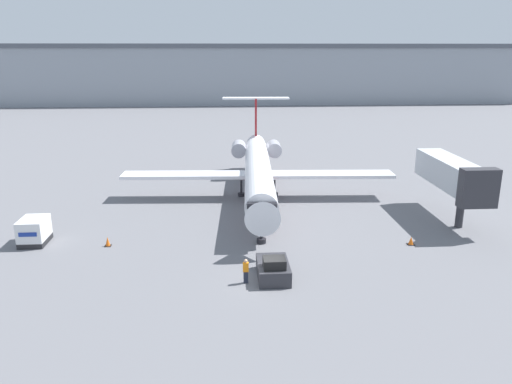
# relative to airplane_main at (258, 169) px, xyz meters

# --- Properties ---
(ground_plane) EXTENTS (600.00, 600.00, 0.00)m
(ground_plane) POSITION_rel_airplane_main_xyz_m (-0.83, -20.52, -3.29)
(ground_plane) COLOR slate
(terminal_building) EXTENTS (180.00, 16.80, 17.19)m
(terminal_building) POSITION_rel_airplane_main_xyz_m (-0.83, 99.48, 5.33)
(terminal_building) COLOR #8C939E
(terminal_building) RESTS_ON ground
(airplane_main) EXTENTS (29.71, 31.72, 9.67)m
(airplane_main) POSITION_rel_airplane_main_xyz_m (0.00, 0.00, 0.00)
(airplane_main) COLOR white
(airplane_main) RESTS_ON ground
(pushback_tug) EXTENTS (2.24, 3.79, 1.85)m
(pushback_tug) POSITION_rel_airplane_main_xyz_m (-0.34, -19.95, -2.60)
(pushback_tug) COLOR #2D2D33
(pushback_tug) RESTS_ON ground
(luggage_cart) EXTENTS (2.07, 2.84, 2.19)m
(luggage_cart) POSITION_rel_airplane_main_xyz_m (-19.83, -12.02, -2.19)
(luggage_cart) COLOR #232326
(luggage_cart) RESTS_ON ground
(worker_near_tug) EXTENTS (0.40, 0.25, 1.80)m
(worker_near_tug) POSITION_rel_airplane_main_xyz_m (-2.34, -20.65, -2.34)
(worker_near_tug) COLOR #232838
(worker_near_tug) RESTS_ON ground
(traffic_cone_left) EXTENTS (0.54, 0.54, 0.80)m
(traffic_cone_left) POSITION_rel_airplane_main_xyz_m (-13.55, -13.06, -2.90)
(traffic_cone_left) COLOR black
(traffic_cone_left) RESTS_ON ground
(traffic_cone_right) EXTENTS (0.59, 0.59, 0.71)m
(traffic_cone_right) POSITION_rel_airplane_main_xyz_m (11.90, -14.47, -2.95)
(traffic_cone_right) COLOR black
(traffic_cone_right) RESTS_ON ground
(jet_bridge) EXTENTS (3.20, 11.54, 6.19)m
(jet_bridge) POSITION_rel_airplane_main_xyz_m (17.86, -8.42, 1.16)
(jet_bridge) COLOR #2D2D33
(jet_bridge) RESTS_ON ground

